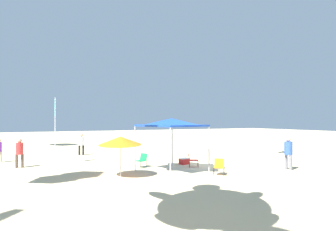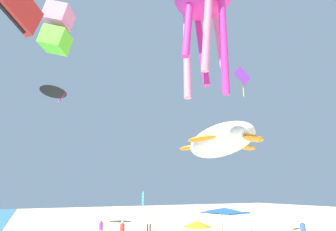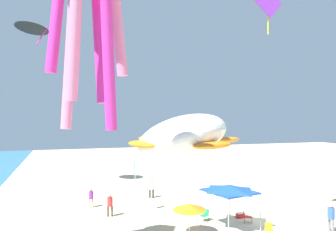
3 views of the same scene
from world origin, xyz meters
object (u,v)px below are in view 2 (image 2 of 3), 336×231
Objects in this scene: kite_turtle_white at (222,141)px; kite_box_pink at (57,28)px; person_watching_sky at (149,222)px; person_far_stroller at (101,227)px; kite_diamond_purple at (242,77)px; banner_flag at (143,210)px; person_kite_handler at (122,229)px; kite_octopus_magenta at (203,2)px; canopy_tent at (225,211)px; beach_umbrella at (197,224)px; person_beachcomber at (303,230)px; kite_delta_black at (54,90)px.

kite_turtle_white is 12.52m from kite_box_pink.
person_watching_sky is 6.00m from person_far_stroller.
banner_flag is at bearing -51.14° from kite_diamond_purple.
kite_octopus_magenta reaches higher than person_kite_handler.
banner_flag is (5.42, 5.53, -0.13)m from canopy_tent.
beach_umbrella is 17.61m from kite_box_pink.
canopy_tent is 1.97× the size of person_beachcomber.
canopy_tent reaches higher than beach_umbrella.
kite_turtle_white is at bearing 116.90° from person_far_stroller.
kite_diamond_purple is at bearing 176.77° from kite_delta_black.
kite_diamond_purple is at bearing 163.09° from person_far_stroller.
banner_flag is 14.30m from person_beachcomber.
kite_octopus_magenta is at bearing -79.26° from person_watching_sky.
person_kite_handler is 20.84m from kite_octopus_magenta.
kite_box_pink is (-0.51, 21.24, 13.30)m from person_beachcomber.
kite_box_pink is at bearing 132.11° from banner_flag.
person_watching_sky is 18.89m from kite_diamond_purple.
person_far_stroller is 0.48× the size of kite_box_pink.
beach_umbrella is 17.23m from kite_octopus_magenta.
kite_turtle_white is (-8.05, 3.37, 5.12)m from beach_umbrella.
kite_diamond_purple is 0.62× the size of kite_turtle_white.
beach_umbrella is 15.20m from kite_diamond_purple.
person_beachcomber is 25.06m from kite_box_pink.
person_beachcomber is 1.09× the size of person_kite_handler.
person_watching_sky is at bearing 16.93° from kite_turtle_white.
kite_box_pink is at bearing -84.52° from person_beachcomber.
beach_umbrella is at bearing 164.46° from kite_delta_black.
canopy_tent is 0.76× the size of kite_delta_black.
kite_octopus_magenta is at bearing 138.68° from kite_delta_black.
kite_delta_black is (19.85, -0.96, 2.80)m from kite_box_pink.
kite_octopus_magenta is at bearing 165.00° from banner_flag.
canopy_tent is 19.35m from kite_box_pink.
banner_flag is 1.30× the size of kite_box_pink.
kite_diamond_purple is 18.30m from kite_box_pink.
beach_umbrella is 1.26× the size of person_kite_handler.
kite_box_pink reaches higher than banner_flag.
person_kite_handler is 20.91m from kite_delta_black.
banner_flag is at bearing -120.68° from person_beachcomber.
banner_flag is at bearing 22.81° from beach_umbrella.
kite_box_pink reaches higher than kite_turtle_white.
canopy_tent is 9.29m from person_kite_handler.
banner_flag is 17.48m from kite_box_pink.
banner_flag reaches higher than person_kite_handler.
beach_umbrella is 0.45× the size of kite_delta_black.
beach_umbrella is 0.51× the size of banner_flag.
kite_diamond_purple is at bearing -140.16° from kite_octopus_magenta.
beach_umbrella is 0.38× the size of kite_turtle_white.
kite_delta_black is at bearing -38.39° from person_far_stroller.
kite_diamond_purple reaches higher than kite_turtle_white.
kite_box_pink is at bearing 102.02° from canopy_tent.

